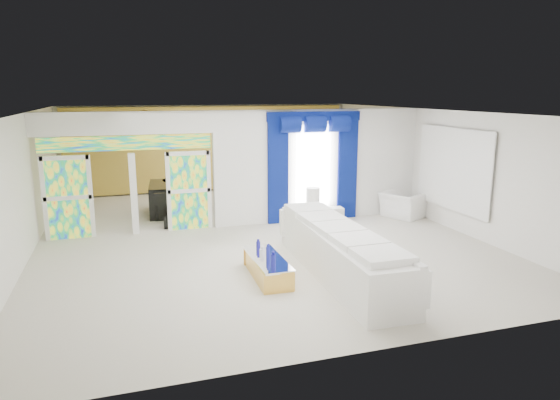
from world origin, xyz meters
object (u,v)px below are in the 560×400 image
object	(u,v)px
white_sofa	(340,253)
grand_piano	(174,198)
coffee_table	(267,268)
console_table	(323,215)
armchair	(403,205)

from	to	relation	value
white_sofa	grand_piano	world-z (taller)	grand_piano
grand_piano	coffee_table	bearing A→B (deg)	-73.44
white_sofa	grand_piano	distance (m)	6.55
console_table	grand_piano	distance (m)	4.36
console_table	grand_piano	size ratio (longest dim) A/B	0.64
coffee_table	grand_piano	bearing A→B (deg)	101.39
coffee_table	armchair	distance (m)	5.94
coffee_table	armchair	bearing A→B (deg)	34.08
armchair	grand_piano	xyz separation A→B (m)	(-6.07, 2.43, 0.09)
coffee_table	white_sofa	bearing A→B (deg)	-12.53
coffee_table	armchair	xyz separation A→B (m)	(4.92, 3.33, 0.17)
white_sofa	armchair	bearing A→B (deg)	47.29
white_sofa	coffee_table	distance (m)	1.40
coffee_table	console_table	xyz separation A→B (m)	(2.60, 3.56, -0.00)
console_table	armchair	bearing A→B (deg)	-5.72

